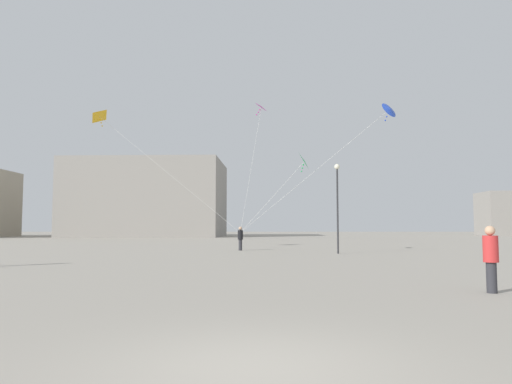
{
  "coord_description": "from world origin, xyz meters",
  "views": [
    {
      "loc": [
        0.02,
        -6.1,
        1.78
      ],
      "look_at": [
        0.0,
        18.33,
        3.54
      ],
      "focal_mm": 33.32,
      "sensor_mm": 36.0,
      "label": 1
    }
  ],
  "objects": [
    {
      "name": "person_in_red",
      "position": [
        6.32,
        6.71,
        0.98
      ],
      "size": [
        0.39,
        0.39,
        1.8
      ],
      "rotation": [
        0.0,
        0.0,
        0.83
      ],
      "color": "#2D2D33",
      "rests_on": "ground_plane"
    },
    {
      "name": "kite_magenta_delta",
      "position": [
        0.41,
        29.59,
        10.72
      ],
      "size": [
        2.18,
        1.54,
        9.89
      ],
      "color": "#D12899"
    },
    {
      "name": "building_centre_hall",
      "position": [
        -19.0,
        77.56,
        6.54
      ],
      "size": [
        26.62,
        18.77,
        13.08
      ],
      "color": "gray",
      "rests_on": "ground_plane"
    },
    {
      "name": "kite_cobalt_diamond",
      "position": [
        8.49,
        23.84,
        9.17
      ],
      "size": [
        10.4,
        5.92,
        8.48
      ],
      "color": "blue"
    },
    {
      "name": "kite_amber_delta",
      "position": [
        -11.53,
        28.78,
        9.82
      ],
      "size": [
        11.07,
        1.71,
        9.05
      ],
      "color": "yellow"
    },
    {
      "name": "person_in_black",
      "position": [
        -1.14,
        29.04,
        0.96
      ],
      "size": [
        0.38,
        0.38,
        1.75
      ],
      "rotation": [
        0.0,
        0.0,
        5.36
      ],
      "color": "#2D2D33",
      "rests_on": "ground_plane"
    },
    {
      "name": "lamppost_west",
      "position": [
        5.37,
        25.01,
        3.86
      ],
      "size": [
        0.36,
        0.36,
        5.88
      ],
      "color": "#2D2D30",
      "rests_on": "ground_plane"
    },
    {
      "name": "kite_emerald_delta",
      "position": [
        3.33,
        26.43,
        6.19
      ],
      "size": [
        4.93,
        3.45,
        5.4
      ],
      "color": "green"
    },
    {
      "name": "ground_plane",
      "position": [
        0.0,
        0.0,
        0.0
      ],
      "size": [
        300.0,
        300.0,
        0.0
      ],
      "primitive_type": "plane",
      "color": "#9E9689"
    }
  ]
}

